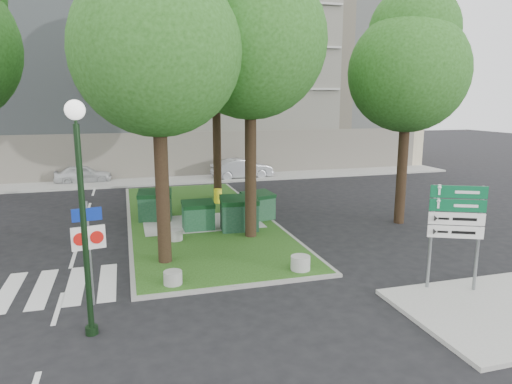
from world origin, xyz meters
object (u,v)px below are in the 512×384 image
object	(u,v)px
dumpster_a	(155,205)
dumpster_d	(258,206)
street_lamp	(81,192)
dumpster_c	(239,214)
bollard_mid	(175,235)
directional_sign	(456,221)
car_white	(83,174)
dumpster_b	(198,216)
traffic_sign_pole	(88,239)
car_silver	(242,169)
tree_median_mid	(159,63)
tree_median_far	(217,42)
tree_median_near_right	(252,26)
tree_street_right	(410,61)
litter_bin	(218,196)
bollard_left	(173,278)
tree_median_near_left	(159,34)
bollard_right	(300,263)

from	to	relation	value
dumpster_a	dumpster_d	distance (m)	4.58
street_lamp	dumpster_c	bearing A→B (deg)	53.25
dumpster_a	bollard_mid	distance (m)	3.38
dumpster_c	directional_sign	size ratio (longest dim) A/B	0.55
dumpster_c	car_white	size ratio (longest dim) A/B	0.45
dumpster_b	traffic_sign_pole	distance (m)	7.26
car_silver	car_white	bearing A→B (deg)	79.01
dumpster_a	directional_sign	size ratio (longest dim) A/B	0.54
dumpster_a	bollard_mid	size ratio (longest dim) A/B	2.79
bollard_mid	car_silver	world-z (taller)	car_silver
tree_median_mid	tree_median_far	distance (m)	4.59
tree_median_near_right	traffic_sign_pole	xyz separation A→B (m)	(-5.71, -4.60, -6.17)
tree_street_right	litter_bin	size ratio (longest dim) A/B	13.73
bollard_left	car_white	bearing A→B (deg)	101.45
car_white	tree_median_near_left	bearing A→B (deg)	-168.20
bollard_left	bollard_right	distance (m)	3.98
dumpster_d	street_lamp	size ratio (longest dim) A/B	0.29
dumpster_d	directional_sign	distance (m)	9.51
tree_median_near_left	tree_median_mid	xyz separation A→B (m)	(0.50, 6.50, -0.34)
dumpster_c	litter_bin	world-z (taller)	dumpster_c
dumpster_b	street_lamp	bearing A→B (deg)	-116.12
tree_median_near_right	car_silver	world-z (taller)	tree_median_near_right
dumpster_d	bollard_left	distance (m)	7.80
dumpster_d	directional_sign	world-z (taller)	directional_sign
dumpster_c	bollard_right	bearing A→B (deg)	-75.67
dumpster_a	bollard_left	size ratio (longest dim) A/B	2.95
tree_median_far	dumpster_c	bearing A→B (deg)	-94.44
dumpster_c	street_lamp	bearing A→B (deg)	-121.04
dumpster_b	car_silver	bearing A→B (deg)	67.51
tree_median_far	traffic_sign_pole	size ratio (longest dim) A/B	4.21
tree_median_mid	tree_median_far	xyz separation A→B (m)	(3.20, 3.00, 1.34)
litter_bin	street_lamp	xyz separation A→B (m)	(-5.51, -12.35, 2.89)
tree_median_mid	bollard_left	size ratio (longest dim) A/B	18.52
bollard_mid	car_white	xyz separation A→B (m)	(-4.38, 14.72, 0.29)
dumpster_a	car_silver	distance (m)	12.19
tree_median_mid	dumpster_a	distance (m)	6.30
tree_median_mid	tree_street_right	distance (m)	10.77
dumpster_c	litter_bin	bearing A→B (deg)	93.90
street_lamp	traffic_sign_pole	bearing A→B (deg)	92.16
tree_median_near_left	litter_bin	world-z (taller)	tree_median_near_left
tree_median_near_right	bollard_mid	world-z (taller)	tree_median_near_right
dumpster_d	car_silver	xyz separation A→B (m)	(2.20, 11.43, -0.03)
tree_median_near_right	bollard_mid	size ratio (longest dim) A/B	20.09
litter_bin	tree_median_mid	bearing A→B (deg)	-150.47
tree_street_right	directional_sign	world-z (taller)	tree_street_right
dumpster_b	traffic_sign_pole	world-z (taller)	traffic_sign_pole
bollard_right	dumpster_d	bearing A→B (deg)	85.73
bollard_left	traffic_sign_pole	distance (m)	2.70
tree_median_far	bollard_mid	distance (m)	11.28
directional_sign	traffic_sign_pole	bearing A→B (deg)	-166.64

